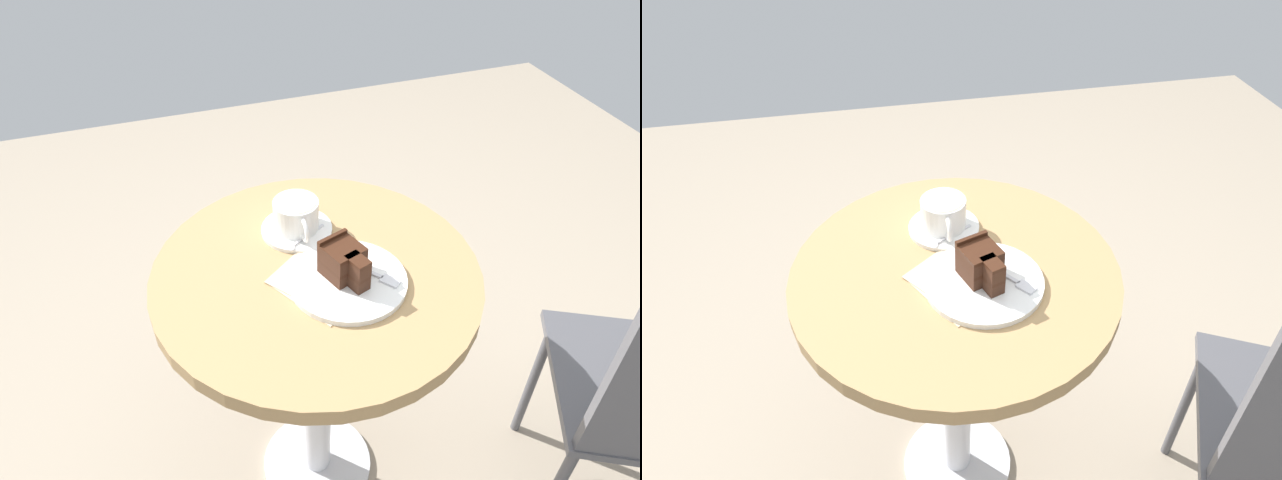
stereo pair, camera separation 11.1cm
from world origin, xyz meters
TOP-DOWN VIEW (x-y plane):
  - ground_plane at (0.00, 0.00)m, footprint 4.40×4.40m
  - cafe_table at (0.00, 0.00)m, footprint 0.64×0.64m
  - saucer at (-0.13, -0.00)m, footprint 0.15×0.15m
  - coffee_cup at (-0.13, 0.00)m, footprint 0.13×0.09m
  - teaspoon at (-0.08, -0.01)m, footprint 0.06×0.10m
  - cake_plate at (0.05, 0.05)m, footprint 0.23×0.23m
  - cake_slice at (0.04, 0.04)m, footprint 0.11×0.09m
  - fork at (0.06, 0.09)m, footprint 0.12×0.10m
  - napkin at (0.03, 0.00)m, footprint 0.23×0.23m

SIDE VIEW (x-z plane):
  - ground_plane at x=0.00m, z-range -0.01..0.00m
  - cafe_table at x=0.00m, z-range 0.23..0.95m
  - napkin at x=0.03m, z-range 0.72..0.73m
  - saucer at x=-0.13m, z-range 0.72..0.73m
  - cake_plate at x=0.05m, z-range 0.72..0.73m
  - teaspoon at x=-0.08m, z-range 0.73..0.74m
  - fork at x=0.06m, z-range 0.73..0.74m
  - coffee_cup at x=-0.13m, z-range 0.73..0.80m
  - cake_slice at x=0.04m, z-range 0.73..0.80m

